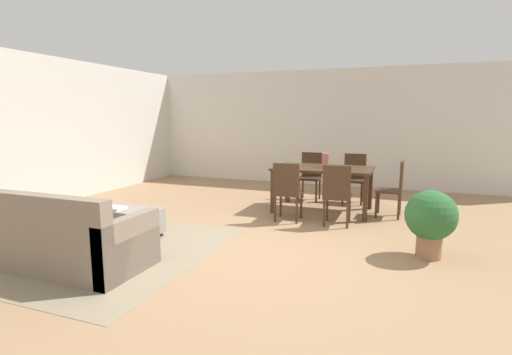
% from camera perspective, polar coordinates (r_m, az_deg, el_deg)
% --- Properties ---
extents(ground_plane, '(10.80, 10.80, 0.00)m').
position_cam_1_polar(ground_plane, '(4.73, -0.02, -10.95)').
color(ground_plane, '#9E7A56').
extents(wall_back, '(9.00, 0.12, 2.70)m').
position_cam_1_polar(wall_back, '(9.30, 11.22, 7.16)').
color(wall_back, silver).
rests_on(wall_back, ground_plane).
extents(wall_left, '(0.12, 11.00, 2.70)m').
position_cam_1_polar(wall_left, '(7.68, -31.76, 5.67)').
color(wall_left, silver).
rests_on(wall_left, ground_plane).
extents(area_rug, '(3.00, 2.80, 0.01)m').
position_cam_1_polar(area_rug, '(5.30, -23.09, -9.45)').
color(area_rug, gray).
rests_on(area_rug, ground_plane).
extents(couch, '(2.20, 0.87, 0.86)m').
position_cam_1_polar(couch, '(4.86, -28.19, -7.91)').
color(couch, gray).
rests_on(couch, ground_plane).
extents(ottoman_table, '(1.14, 0.46, 0.39)m').
position_cam_1_polar(ottoman_table, '(5.60, -19.37, -5.91)').
color(ottoman_table, gray).
rests_on(ottoman_table, ground_plane).
extents(dining_table, '(1.63, 1.00, 0.76)m').
position_cam_1_polar(dining_table, '(6.69, 9.87, 0.75)').
color(dining_table, '#422B1C').
rests_on(dining_table, ground_plane).
extents(dining_chair_near_left, '(0.42, 0.42, 0.92)m').
position_cam_1_polar(dining_chair_near_left, '(5.96, 4.65, -1.63)').
color(dining_chair_near_left, '#422B1C').
rests_on(dining_chair_near_left, ground_plane).
extents(dining_chair_near_right, '(0.42, 0.42, 0.92)m').
position_cam_1_polar(dining_chair_near_right, '(5.82, 11.86, -2.06)').
color(dining_chair_near_right, '#422B1C').
rests_on(dining_chair_near_right, ground_plane).
extents(dining_chair_far_left, '(0.41, 0.41, 0.92)m').
position_cam_1_polar(dining_chair_far_left, '(7.64, 8.05, 0.65)').
color(dining_chair_far_left, '#422B1C').
rests_on(dining_chair_far_left, ground_plane).
extents(dining_chair_far_right, '(0.40, 0.40, 0.92)m').
position_cam_1_polar(dining_chair_far_right, '(7.53, 14.28, 0.34)').
color(dining_chair_far_right, '#422B1C').
rests_on(dining_chair_far_right, ground_plane).
extents(dining_chair_head_east, '(0.42, 0.42, 0.92)m').
position_cam_1_polar(dining_chair_head_east, '(6.60, 19.78, -1.11)').
color(dining_chair_head_east, '#422B1C').
rests_on(dining_chair_head_east, ground_plane).
extents(vase_centerpiece, '(0.12, 0.12, 0.24)m').
position_cam_1_polar(vase_centerpiece, '(6.66, 10.25, 2.50)').
color(vase_centerpiece, '#B26659').
rests_on(vase_centerpiece, dining_table).
extents(book_on_ottoman, '(0.27, 0.22, 0.03)m').
position_cam_1_polar(book_on_ottoman, '(5.50, -20.05, -4.24)').
color(book_on_ottoman, silver).
rests_on(book_on_ottoman, ottoman_table).
extents(potted_plant, '(0.57, 0.57, 0.79)m').
position_cam_1_polar(potted_plant, '(4.85, 24.37, -5.50)').
color(potted_plant, '#996B4C').
rests_on(potted_plant, ground_plane).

